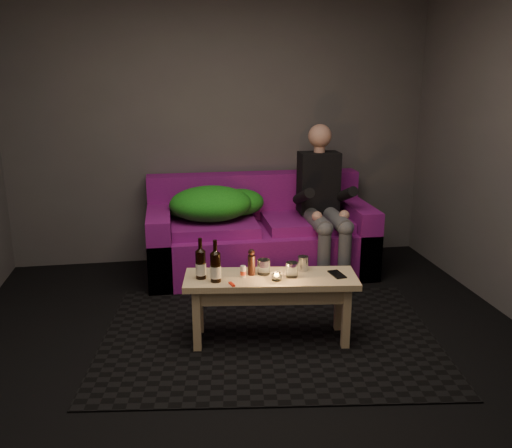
{
  "coord_description": "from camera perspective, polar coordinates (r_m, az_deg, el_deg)",
  "views": [
    {
      "loc": [
        -0.52,
        -2.93,
        1.8
      ],
      "look_at": [
        0.17,
        1.24,
        0.61
      ],
      "focal_mm": 38.0,
      "sensor_mm": 36.0,
      "label": 1
    }
  ],
  "objects": [
    {
      "name": "salt_shaker",
      "position": [
        3.65,
        -1.37,
        -4.99
      ],
      "size": [
        0.04,
        0.04,
        0.08
      ],
      "primitive_type": "cylinder",
      "rotation": [
        0.0,
        0.0,
        -0.19
      ],
      "color": "silver",
      "rests_on": "coffee_table"
    },
    {
      "name": "tealight",
      "position": [
        3.59,
        2.19,
        -5.55
      ],
      "size": [
        0.07,
        0.07,
        0.05
      ],
      "color": "white",
      "rests_on": "coffee_table"
    },
    {
      "name": "person",
      "position": [
        4.91,
        7.07,
        2.63
      ],
      "size": [
        0.36,
        0.84,
        1.35
      ],
      "color": "black",
      "rests_on": "sofa"
    },
    {
      "name": "tumbler_back",
      "position": [
        3.69,
        0.82,
        -4.53
      ],
      "size": [
        0.1,
        0.1,
        0.1
      ],
      "primitive_type": "cylinder",
      "rotation": [
        0.0,
        0.0,
        0.24
      ],
      "color": "white",
      "rests_on": "coffee_table"
    },
    {
      "name": "floor",
      "position": [
        3.48,
        0.57,
        -15.47
      ],
      "size": [
        4.5,
        4.5,
        0.0
      ],
      "primitive_type": "plane",
      "color": "black",
      "rests_on": "ground"
    },
    {
      "name": "sofa",
      "position": [
        5.04,
        0.31,
        -1.42
      ],
      "size": [
        2.02,
        0.91,
        0.87
      ],
      "color": "#79107A",
      "rests_on": "floor"
    },
    {
      "name": "smartphone",
      "position": [
        3.73,
        8.52,
        -5.26
      ],
      "size": [
        0.1,
        0.16,
        0.01
      ],
      "primitive_type": "cube",
      "rotation": [
        0.0,
        0.0,
        0.15
      ],
      "color": "black",
      "rests_on": "coffee_table"
    },
    {
      "name": "beer_bottle_a",
      "position": [
        3.61,
        -5.84,
        -4.17
      ],
      "size": [
        0.07,
        0.07,
        0.28
      ],
      "color": "black",
      "rests_on": "coffee_table"
    },
    {
      "name": "green_blanket",
      "position": [
        4.9,
        -4.3,
        2.14
      ],
      "size": [
        0.89,
        0.61,
        0.3
      ],
      "color": "#167917",
      "rests_on": "sofa"
    },
    {
      "name": "coffee_table",
      "position": [
        3.7,
        1.56,
        -6.75
      ],
      "size": [
        1.2,
        0.51,
        0.48
      ],
      "rotation": [
        0.0,
        0.0,
        -0.12
      ],
      "color": "#D6B27D",
      "rests_on": "rug"
    },
    {
      "name": "room",
      "position": [
        3.44,
        -0.73,
        13.06
      ],
      "size": [
        4.5,
        4.5,
        4.5
      ],
      "color": "silver",
      "rests_on": "ground"
    },
    {
      "name": "beer_bottle_b",
      "position": [
        3.55,
        -4.28,
        -4.47
      ],
      "size": [
        0.07,
        0.07,
        0.28
      ],
      "color": "black",
      "rests_on": "coffee_table"
    },
    {
      "name": "red_lighter",
      "position": [
        3.52,
        -2.56,
        -6.35
      ],
      "size": [
        0.04,
        0.07,
        0.01
      ],
      "primitive_type": "cube",
      "rotation": [
        0.0,
        0.0,
        0.28
      ],
      "color": "red",
      "rests_on": "coffee_table"
    },
    {
      "name": "steel_cup",
      "position": [
        3.77,
        4.97,
        -4.15
      ],
      "size": [
        0.09,
        0.09,
        0.1
      ],
      "primitive_type": "cylinder",
      "rotation": [
        0.0,
        0.0,
        -0.22
      ],
      "color": "#B8BBC0",
      "rests_on": "coffee_table"
    },
    {
      "name": "pepper_mill",
      "position": [
        3.67,
        -0.48,
        -4.35
      ],
      "size": [
        0.05,
        0.05,
        0.14
      ],
      "primitive_type": "cylinder",
      "rotation": [
        0.0,
        0.0,
        0.04
      ],
      "color": "black",
      "rests_on": "coffee_table"
    },
    {
      "name": "rug",
      "position": [
        3.9,
        1.38,
        -11.7
      ],
      "size": [
        2.51,
        1.97,
        0.01
      ],
      "primitive_type": "cube",
      "rotation": [
        0.0,
        0.0,
        -0.12
      ],
      "color": "black",
      "rests_on": "floor"
    },
    {
      "name": "tumbler_front",
      "position": [
        3.65,
        3.79,
        -4.82
      ],
      "size": [
        0.1,
        0.1,
        0.1
      ],
      "primitive_type": "cylinder",
      "rotation": [
        0.0,
        0.0,
        -0.32
      ],
      "color": "white",
      "rests_on": "coffee_table"
    }
  ]
}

